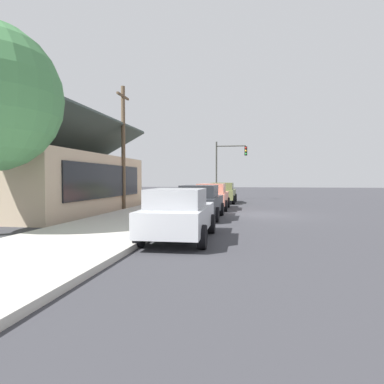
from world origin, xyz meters
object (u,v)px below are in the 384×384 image
Objects in this scene: car_coral at (212,196)px; fire_hydrant_red at (156,214)px; car_olive at (223,193)px; traffic_light_main at (228,161)px; car_silver at (179,214)px; car_charcoal at (200,201)px; utility_pole_wooden at (123,145)px.

car_coral is 8.20m from fire_hydrant_red.
traffic_light_main is (3.92, -0.16, 2.68)m from car_olive.
car_coral is at bearing -0.21° from car_silver.
car_charcoal is 6.25× the size of fire_hydrant_red.
car_olive is 9.35m from utility_pole_wooden.
car_silver is at bearing -151.38° from fire_hydrant_red.
car_silver is 10.90m from car_coral.
fire_hydrant_red is (-13.85, 1.50, -0.32)m from car_olive.
car_charcoal is at bearing -126.46° from utility_pole_wooden.
car_olive is at bearing 177.64° from traffic_light_main.
traffic_light_main is (20.58, -0.13, 2.68)m from car_silver.
car_silver is 0.86× the size of traffic_light_main.
car_silver and car_olive have the same top height.
car_charcoal is 15.00m from traffic_light_main.
car_olive is at bearing -38.60° from utility_pole_wooden.
traffic_light_main is (14.75, -0.32, 2.68)m from car_charcoal.
utility_pole_wooden is (-1.13, 5.32, 3.11)m from car_coral.
utility_pole_wooden is at bearing 29.87° from fire_hydrant_red.
car_silver is 3.22m from fire_hydrant_red.
car_olive is at bearing -1.10° from car_charcoal.
utility_pole_wooden reaches higher than car_coral.
utility_pole_wooden is at bearing 28.17° from car_silver.
utility_pole_wooden is 10.56× the size of fire_hydrant_red.
traffic_light_main is at bearing -27.63° from utility_pole_wooden.
car_charcoal is 7.33m from utility_pole_wooden.
car_silver is 1.01× the size of car_charcoal.
car_charcoal is 3.32m from fire_hydrant_red.
traffic_light_main is at bearing -2.45° from car_olive.
utility_pole_wooden is (-6.89, 5.50, 3.11)m from car_olive.
car_coral is (10.90, 0.22, 0.00)m from car_silver.
car_charcoal and car_olive have the same top height.
car_coral is at bearing 178.10° from car_olive.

